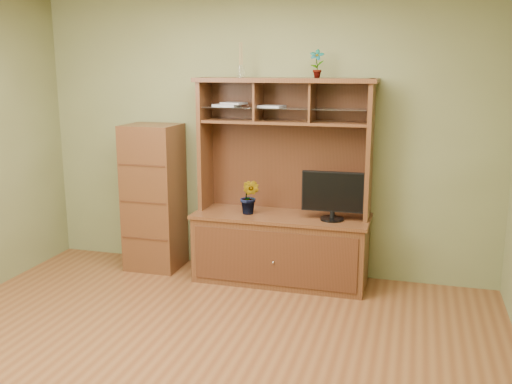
% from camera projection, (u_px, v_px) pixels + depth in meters
% --- Properties ---
extents(room, '(4.54, 4.04, 2.74)m').
position_uv_depth(room, '(180.00, 171.00, 3.63)').
color(room, brown).
rests_on(room, ground).
extents(media_hutch, '(1.66, 0.61, 1.90)m').
position_uv_depth(media_hutch, '(282.00, 227.00, 5.36)').
color(media_hutch, '#472614').
rests_on(media_hutch, room).
extents(monitor, '(0.56, 0.21, 0.44)m').
position_uv_depth(monitor, '(333.00, 195.00, 5.07)').
color(monitor, black).
rests_on(monitor, media_hutch).
extents(orchid_plant, '(0.21, 0.18, 0.33)m').
position_uv_depth(orchid_plant, '(250.00, 197.00, 5.29)').
color(orchid_plant, '#3A5E20').
rests_on(orchid_plant, media_hutch).
extents(top_plant, '(0.13, 0.09, 0.25)m').
position_uv_depth(top_plant, '(317.00, 63.00, 5.03)').
color(top_plant, '#2A6824').
rests_on(top_plant, media_hutch).
extents(reed_diffuser, '(0.06, 0.06, 0.31)m').
position_uv_depth(reed_diffuser, '(241.00, 64.00, 5.22)').
color(reed_diffuser, silver).
rests_on(reed_diffuser, media_hutch).
extents(magazines, '(0.69, 0.21, 0.04)m').
position_uv_depth(magazines, '(243.00, 105.00, 5.29)').
color(magazines, '#B0B1B5').
rests_on(magazines, media_hutch).
extents(side_cabinet, '(0.52, 0.47, 1.45)m').
position_uv_depth(side_cabinet, '(154.00, 197.00, 5.68)').
color(side_cabinet, '#472614').
rests_on(side_cabinet, room).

